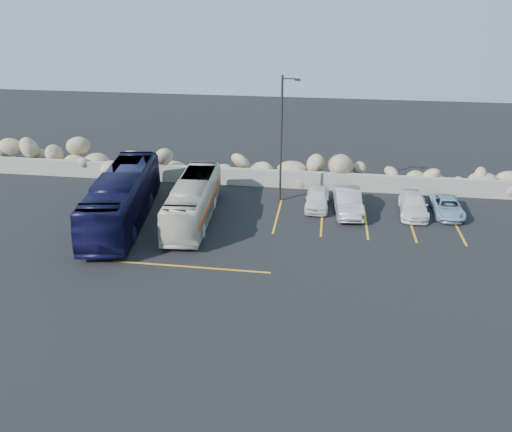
# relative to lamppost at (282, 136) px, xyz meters

# --- Properties ---
(ground) EXTENTS (90.00, 90.00, 0.00)m
(ground) POSITION_rel_lamppost_xyz_m (-2.56, -9.50, -4.30)
(ground) COLOR black
(ground) RESTS_ON ground
(seawall) EXTENTS (60.00, 0.40, 1.20)m
(seawall) POSITION_rel_lamppost_xyz_m (-2.56, 2.50, -3.70)
(seawall) COLOR gray
(seawall) RESTS_ON ground
(riprap_pile) EXTENTS (54.00, 2.80, 2.60)m
(riprap_pile) POSITION_rel_lamppost_xyz_m (-2.56, 3.70, -3.00)
(riprap_pile) COLOR #988164
(riprap_pile) RESTS_ON ground
(parking_lines) EXTENTS (18.16, 9.36, 0.01)m
(parking_lines) POSITION_rel_lamppost_xyz_m (2.09, -3.93, -4.29)
(parking_lines) COLOR gold
(parking_lines) RESTS_ON ground
(lamppost) EXTENTS (1.14, 0.18, 8.00)m
(lamppost) POSITION_rel_lamppost_xyz_m (0.00, 0.00, 0.00)
(lamppost) COLOR #2E2C29
(lamppost) RESTS_ON ground
(vintage_bus) EXTENTS (2.69, 8.92, 2.45)m
(vintage_bus) POSITION_rel_lamppost_xyz_m (-4.85, -3.70, -3.07)
(vintage_bus) COLOR beige
(vintage_bus) RESTS_ON ground
(tour_coach) EXTENTS (4.10, 10.96, 2.98)m
(tour_coach) POSITION_rel_lamppost_xyz_m (-8.88, -4.51, -2.80)
(tour_coach) COLOR #100F35
(tour_coach) RESTS_ON ground
(car_a) EXTENTS (1.52, 3.62, 1.22)m
(car_a) POSITION_rel_lamppost_xyz_m (2.38, -0.79, -3.68)
(car_a) COLOR white
(car_a) RESTS_ON ground
(car_b) EXTENTS (1.91, 4.46, 1.43)m
(car_b) POSITION_rel_lamppost_xyz_m (4.25, -1.30, -3.58)
(car_b) COLOR #B0AFB4
(car_b) RESTS_ON ground
(car_c) EXTENTS (1.81, 4.04, 1.15)m
(car_c) POSITION_rel_lamppost_xyz_m (8.24, -0.91, -3.72)
(car_c) COLOR white
(car_c) RESTS_ON ground
(car_d) EXTENTS (1.71, 3.66, 1.01)m
(car_d) POSITION_rel_lamppost_xyz_m (10.29, -0.79, -3.79)
(car_d) COLOR #8BA8C5
(car_d) RESTS_ON ground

